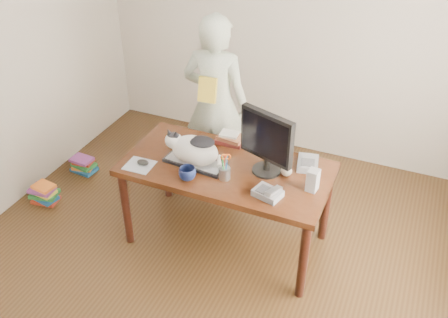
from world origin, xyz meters
TOP-DOWN VIEW (x-y plane):
  - room at (0.00, 0.00)m, footprint 4.50×4.50m
  - desk at (0.00, 0.68)m, footprint 1.60×0.80m
  - keyboard at (-0.23, 0.53)m, footprint 0.51×0.23m
  - cat at (-0.25, 0.53)m, footprint 0.49×0.26m
  - monitor at (0.30, 0.64)m, footprint 0.44×0.28m
  - pen_cup at (0.05, 0.45)m, footprint 0.11×0.11m
  - mousepad at (-0.62, 0.35)m, footprint 0.22×0.20m
  - mouse at (-0.60, 0.37)m, footprint 0.10×0.07m
  - coffee_mug at (-0.20, 0.33)m, footprint 0.17×0.17m
  - phone at (0.41, 0.38)m, footprint 0.22×0.18m
  - speaker at (0.68, 0.57)m, footprint 0.09×0.09m
  - baseball at (0.46, 0.67)m, footprint 0.08×0.08m
  - book_stack at (-0.11, 0.94)m, footprint 0.24×0.18m
  - calculator at (0.57, 0.84)m, footprint 0.19×0.23m
  - person at (-0.43, 1.36)m, footprint 0.64×0.45m
  - held_book at (-0.43, 1.19)m, footprint 0.16×0.11m
  - book_pile_a at (-1.75, 0.40)m, footprint 0.27×0.22m
  - book_pile_b at (-1.72, 0.95)m, footprint 0.26×0.20m

SIDE VIEW (x-z plane):
  - book_pile_b at x=-1.72m, z-range 0.00..0.15m
  - book_pile_a at x=-1.75m, z-range 0.00..0.18m
  - desk at x=0.00m, z-range 0.23..0.98m
  - mousepad at x=-0.62m, z-range 0.75..0.75m
  - keyboard at x=-0.23m, z-range 0.75..0.78m
  - mouse at x=-0.60m, z-range 0.75..0.79m
  - calculator at x=0.57m, z-range 0.75..0.81m
  - phone at x=0.41m, z-range 0.74..0.82m
  - book_stack at x=-0.11m, z-range 0.74..0.83m
  - baseball at x=0.46m, z-range 0.75..0.83m
  - coffee_mug at x=-0.20m, z-range 0.75..0.85m
  - pen_cup at x=0.05m, z-range 0.70..0.92m
  - person at x=-0.43m, z-range 0.00..1.67m
  - speaker at x=0.68m, z-range 0.75..0.92m
  - cat at x=-0.25m, z-range 0.75..1.03m
  - monitor at x=0.30m, z-range 0.78..1.29m
  - held_book at x=-0.43m, z-range 0.94..1.16m
  - room at x=0.00m, z-range -0.90..3.60m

